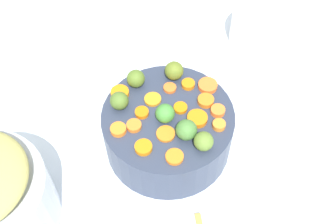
# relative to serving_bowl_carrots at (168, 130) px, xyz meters

# --- Properties ---
(tabletop) EXTENTS (2.40, 2.40, 0.02)m
(tabletop) POSITION_rel_serving_bowl_carrots_xyz_m (-0.03, 0.05, -0.06)
(tabletop) COLOR white
(tabletop) RESTS_ON ground
(serving_bowl_carrots) EXTENTS (0.27, 0.27, 0.11)m
(serving_bowl_carrots) POSITION_rel_serving_bowl_carrots_xyz_m (0.00, 0.00, 0.00)
(serving_bowl_carrots) COLOR #2E364A
(serving_bowl_carrots) RESTS_ON tabletop
(carrot_slice_0) EXTENTS (0.04, 0.04, 0.01)m
(carrot_slice_0) POSITION_rel_serving_bowl_carrots_xyz_m (0.10, 0.02, 0.06)
(carrot_slice_0) COLOR orange
(carrot_slice_0) RESTS_ON serving_bowl_carrots
(carrot_slice_1) EXTENTS (0.05, 0.05, 0.01)m
(carrot_slice_1) POSITION_rel_serving_bowl_carrots_xyz_m (0.07, 0.09, 0.06)
(carrot_slice_1) COLOR orange
(carrot_slice_1) RESTS_ON serving_bowl_carrots
(carrot_slice_2) EXTENTS (0.04, 0.04, 0.01)m
(carrot_slice_2) POSITION_rel_serving_bowl_carrots_xyz_m (-0.04, 0.03, 0.06)
(carrot_slice_2) COLOR orange
(carrot_slice_2) RESTS_ON serving_bowl_carrots
(carrot_slice_3) EXTENTS (0.04, 0.04, 0.01)m
(carrot_slice_3) POSITION_rel_serving_bowl_carrots_xyz_m (-0.06, -0.04, 0.06)
(carrot_slice_3) COLOR orange
(carrot_slice_3) RESTS_ON serving_bowl_carrots
(carrot_slice_4) EXTENTS (0.04, 0.04, 0.01)m
(carrot_slice_4) POSITION_rel_serving_bowl_carrots_xyz_m (0.07, 0.05, 0.06)
(carrot_slice_4) COLOR orange
(carrot_slice_4) RESTS_ON serving_bowl_carrots
(carrot_slice_5) EXTENTS (0.04, 0.04, 0.01)m
(carrot_slice_5) POSITION_rel_serving_bowl_carrots_xyz_m (-0.03, -0.09, 0.06)
(carrot_slice_5) COLOR orange
(carrot_slice_5) RESTS_ON serving_bowl_carrots
(carrot_slice_6) EXTENTS (0.03, 0.03, 0.01)m
(carrot_slice_6) POSITION_rel_serving_bowl_carrots_xyz_m (0.02, 0.02, 0.06)
(carrot_slice_6) COLOR orange
(carrot_slice_6) RESTS_ON serving_bowl_carrots
(carrot_slice_7) EXTENTS (0.04, 0.04, 0.01)m
(carrot_slice_7) POSITION_rel_serving_bowl_carrots_xyz_m (-0.05, -0.01, 0.06)
(carrot_slice_7) COLOR orange
(carrot_slice_7) RESTS_ON serving_bowl_carrots
(carrot_slice_8) EXTENTS (0.04, 0.04, 0.01)m
(carrot_slice_8) POSITION_rel_serving_bowl_carrots_xyz_m (-0.09, -0.06, 0.06)
(carrot_slice_8) COLOR orange
(carrot_slice_8) RESTS_ON serving_bowl_carrots
(carrot_slice_9) EXTENTS (0.04, 0.04, 0.01)m
(carrot_slice_9) POSITION_rel_serving_bowl_carrots_xyz_m (0.06, -0.00, 0.06)
(carrot_slice_9) COLOR orange
(carrot_slice_9) RESTS_ON serving_bowl_carrots
(carrot_slice_10) EXTENTS (0.04, 0.04, 0.01)m
(carrot_slice_10) POSITION_rel_serving_bowl_carrots_xyz_m (0.03, 0.08, 0.06)
(carrot_slice_10) COLOR orange
(carrot_slice_10) RESTS_ON serving_bowl_carrots
(carrot_slice_11) EXTENTS (0.04, 0.04, 0.01)m
(carrot_slice_11) POSITION_rel_serving_bowl_carrots_xyz_m (0.10, -0.01, 0.06)
(carrot_slice_11) COLOR orange
(carrot_slice_11) RESTS_ON serving_bowl_carrots
(carrot_slice_12) EXTENTS (0.05, 0.05, 0.01)m
(carrot_slice_12) POSITION_rel_serving_bowl_carrots_xyz_m (0.03, -0.09, 0.06)
(carrot_slice_12) COLOR orange
(carrot_slice_12) RESTS_ON serving_bowl_carrots
(carrot_slice_13) EXTENTS (0.04, 0.04, 0.01)m
(carrot_slice_13) POSITION_rel_serving_bowl_carrots_xyz_m (0.00, -0.05, 0.06)
(carrot_slice_13) COLOR orange
(carrot_slice_13) RESTS_ON serving_bowl_carrots
(carrot_slice_14) EXTENTS (0.03, 0.03, 0.01)m
(carrot_slice_14) POSITION_rel_serving_bowl_carrots_xyz_m (-0.01, 0.07, 0.06)
(carrot_slice_14) COLOR orange
(carrot_slice_14) RESTS_ON serving_bowl_carrots
(carrot_slice_15) EXTENTS (0.04, 0.04, 0.01)m
(carrot_slice_15) POSITION_rel_serving_bowl_carrots_xyz_m (-0.11, 0.03, 0.06)
(carrot_slice_15) COLOR orange
(carrot_slice_15) RESTS_ON serving_bowl_carrots
(brussels_sprout_0) EXTENTS (0.04, 0.04, 0.04)m
(brussels_sprout_0) POSITION_rel_serving_bowl_carrots_xyz_m (0.04, -0.04, 0.07)
(brussels_sprout_0) COLOR #467735
(brussels_sprout_0) RESTS_ON serving_bowl_carrots
(brussels_sprout_1) EXTENTS (0.04, 0.04, 0.04)m
(brussels_sprout_1) POSITION_rel_serving_bowl_carrots_xyz_m (-0.10, 0.00, 0.07)
(brussels_sprout_1) COLOR #4F6C29
(brussels_sprout_1) RESTS_ON serving_bowl_carrots
(brussels_sprout_2) EXTENTS (0.04, 0.04, 0.04)m
(brussels_sprout_2) POSITION_rel_serving_bowl_carrots_xyz_m (-0.00, -0.01, 0.07)
(brussels_sprout_2) COLOR #428635
(brussels_sprout_2) RESTS_ON serving_bowl_carrots
(brussels_sprout_3) EXTENTS (0.04, 0.04, 0.04)m
(brussels_sprout_3) POSITION_rel_serving_bowl_carrots_xyz_m (-0.01, 0.10, 0.07)
(brussels_sprout_3) COLOR #5E7024
(brussels_sprout_3) RESTS_ON serving_bowl_carrots
(brussels_sprout_4) EXTENTS (0.04, 0.04, 0.04)m
(brussels_sprout_4) POSITION_rel_serving_bowl_carrots_xyz_m (0.08, -0.06, 0.07)
(brussels_sprout_4) COLOR olive
(brussels_sprout_4) RESTS_ON serving_bowl_carrots
(brussels_sprout_5) EXTENTS (0.04, 0.04, 0.04)m
(brussels_sprout_5) POSITION_rel_serving_bowl_carrots_xyz_m (-0.08, 0.07, 0.07)
(brussels_sprout_5) COLOR #536E26
(brussels_sprout_5) RESTS_ON serving_bowl_carrots
(casserole_dish) EXTENTS (0.19, 0.19, 0.08)m
(casserole_dish) POSITION_rel_serving_bowl_carrots_xyz_m (0.19, 0.36, -0.01)
(casserole_dish) COLOR white
(casserole_dish) RESTS_ON tabletop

